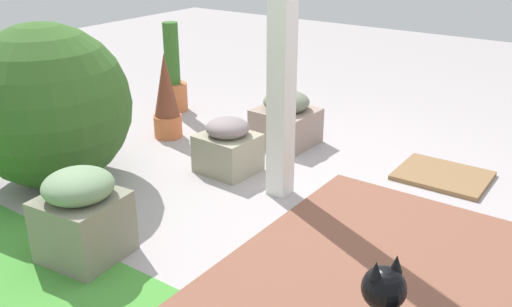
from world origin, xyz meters
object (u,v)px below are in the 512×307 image
stone_planter_far (82,215)px  round_shrub (48,106)px  terracotta_pot_spiky (166,98)px  terracotta_pot_tall (173,80)px  stone_planter_nearest (286,119)px  doormat (443,176)px  stone_planter_near (228,147)px  porch_pillar (283,32)px

stone_planter_far → round_shrub: (0.88, -0.48, 0.29)m
terracotta_pot_spiky → terracotta_pot_tall: terracotta_pot_tall is taller
stone_planter_far → round_shrub: bearing=-28.6°
stone_planter_nearest → terracotta_pot_spiky: (0.84, 0.43, 0.13)m
terracotta_pot_tall → doormat: size_ratio=1.36×
terracotta_pot_spiky → terracotta_pot_tall: bearing=-51.1°
stone_planter_nearest → doormat: stone_planter_nearest is taller
terracotta_pot_tall → stone_planter_far: bearing=122.3°
doormat → stone_planter_near: bearing=30.7°
porch_pillar → terracotta_pot_tall: bearing=-26.7°
porch_pillar → doormat: bearing=-133.1°
stone_planter_near → terracotta_pot_tall: 1.46m
stone_planter_nearest → round_shrub: size_ratio=0.43×
round_shrub → stone_planter_nearest: bearing=-120.3°
stone_planter_far → terracotta_pot_tall: bearing=-57.7°
stone_planter_far → terracotta_pot_tall: size_ratio=0.61×
porch_pillar → stone_planter_nearest: size_ratio=4.50×
porch_pillar → stone_planter_near: porch_pillar is taller
stone_planter_near → stone_planter_far: size_ratio=0.81×
porch_pillar → stone_planter_nearest: 1.20m
stone_planter_nearest → doormat: (-1.21, -0.07, -0.18)m
round_shrub → porch_pillar: bearing=-151.3°
terracotta_pot_tall → stone_planter_nearest: bearing=175.4°
terracotta_pot_spiky → stone_planter_nearest: bearing=-153.1°
porch_pillar → doormat: size_ratio=3.50×
porch_pillar → stone_planter_near: bearing=-9.6°
terracotta_pot_tall → stone_planter_near: bearing=147.7°
round_shrub → terracotta_pot_tall: round_shrub is taller
stone_planter_near → terracotta_pot_tall: bearing=-32.3°
stone_planter_nearest → terracotta_pot_tall: (1.27, -0.10, 0.09)m
stone_planter_nearest → stone_planter_far: size_ratio=0.94×
stone_planter_near → round_shrub: size_ratio=0.37×
stone_planter_near → porch_pillar: bearing=170.4°
porch_pillar → stone_planter_far: 1.48m
porch_pillar → terracotta_pot_spiky: (1.28, -0.33, -0.70)m
stone_planter_nearest → stone_planter_near: (0.04, 0.67, -0.02)m
stone_planter_nearest → terracotta_pot_spiky: bearing=26.9°
porch_pillar → doormat: porch_pillar is taller
stone_planter_nearest → terracotta_pot_spiky: terracotta_pot_spiky is taller
round_shrub → terracotta_pot_spiky: bearing=-90.8°
stone_planter_nearest → stone_planter_near: size_ratio=1.16×
porch_pillar → round_shrub: 1.56m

